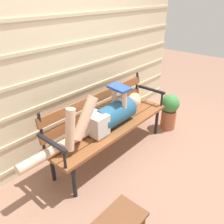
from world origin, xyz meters
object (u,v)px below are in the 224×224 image
at_px(park_bench, 108,120).
at_px(potted_plant, 169,110).
at_px(reclining_person, 107,116).
at_px(footstool, 120,224).

distance_m(park_bench, potted_plant, 1.11).
height_order(reclining_person, potted_plant, reclining_person).
distance_m(footstool, potted_plant, 2.04).
bearing_deg(potted_plant, footstool, -162.15).
relative_size(park_bench, footstool, 4.69).
relative_size(park_bench, potted_plant, 3.23).
distance_m(park_bench, reclining_person, 0.17).
bearing_deg(park_bench, reclining_person, -144.18).
height_order(reclining_person, footstool, reclining_person).
bearing_deg(potted_plant, reclining_person, 168.65).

